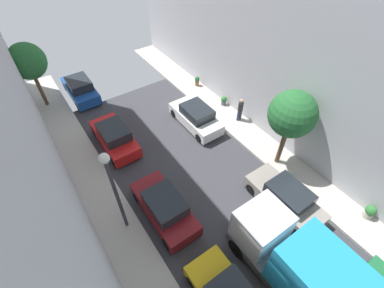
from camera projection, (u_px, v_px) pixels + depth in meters
ground at (269, 261)px, 12.42m from camera, size 32.00×32.00×0.00m
sidewalk_right at (336, 206)px, 14.37m from camera, size 2.00×44.00×0.15m
parked_car_left_3 at (165, 207)px, 13.56m from camera, size 1.78×4.20×1.57m
parked_car_left_4 at (115, 137)px, 17.15m from camera, size 1.78×4.20×1.57m
parked_car_left_5 at (80, 89)px, 20.94m from camera, size 1.78×4.20×1.57m
parked_car_right_2 at (285, 198)px, 13.95m from camera, size 1.78×4.20×1.57m
parked_car_right_3 at (196, 117)px, 18.55m from camera, size 1.78×4.20×1.57m
delivery_truck at (311, 278)px, 10.20m from camera, size 2.26×6.60×3.38m
pedestrian at (240, 109)px, 18.59m from camera, size 0.40×0.36×1.72m
street_tree_1 at (292, 114)px, 13.91m from camera, size 2.52×2.52×4.92m
street_tree_2 at (27, 62)px, 18.01m from camera, size 2.44×2.44×4.75m
potted_plant_0 at (197, 81)px, 21.99m from camera, size 0.40×0.40×0.78m
potted_plant_3 at (224, 100)px, 20.23m from camera, size 0.43×0.43×0.69m
potted_plant_4 at (370, 212)px, 13.57m from camera, size 0.52×0.52×0.80m
lamp_post at (113, 183)px, 11.08m from camera, size 0.44×0.44×5.19m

